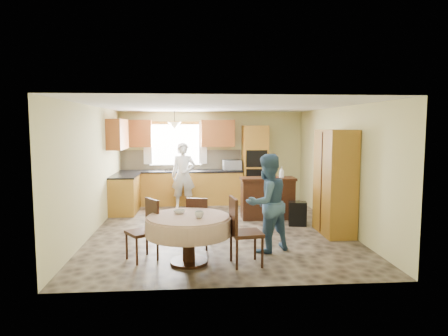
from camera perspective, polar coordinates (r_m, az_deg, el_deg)
name	(u,v)px	position (r m, az deg, el deg)	size (l,w,h in m)	color
floor	(219,229)	(8.29, -0.65, -8.70)	(5.00, 6.00, 0.01)	#71624F
ceiling	(219,106)	(8.03, -0.68, 8.83)	(5.00, 6.00, 0.01)	white
wall_back	(212,157)	(11.05, -1.72, 1.56)	(5.00, 0.02, 2.50)	#CAC482
wall_front	(235,193)	(5.10, 1.62, -3.63)	(5.00, 0.02, 2.50)	#CAC482
wall_left	(93,170)	(8.28, -18.19, -0.22)	(0.02, 6.00, 2.50)	#CAC482
wall_right	(340,168)	(8.61, 16.18, 0.07)	(0.02, 6.00, 2.50)	#CAC482
window	(176,145)	(11.00, -6.94, 3.33)	(1.40, 0.03, 1.10)	white
curtain_left	(148,143)	(11.01, -10.86, 3.53)	(0.22, 0.02, 1.15)	white
curtain_right	(203,143)	(10.95, -3.02, 3.61)	(0.22, 0.02, 1.15)	white
base_cab_back	(181,188)	(10.84, -6.13, -2.87)	(3.30, 0.60, 0.88)	gold
counter_back	(181,171)	(10.78, -6.15, -0.45)	(3.30, 0.64, 0.04)	black
base_cab_left	(125,194)	(10.08, -13.97, -3.68)	(0.60, 1.20, 0.88)	gold
counter_left	(124,176)	(10.02, -14.04, -1.08)	(0.64, 1.20, 0.04)	black
backsplash	(181,160)	(11.04, -6.13, 1.16)	(3.30, 0.02, 0.55)	tan
wall_cab_left	(136,133)	(10.94, -12.51, 4.84)	(0.85, 0.33, 0.72)	#C86C32
wall_cab_right	(218,133)	(10.86, -0.89, 4.98)	(0.90, 0.33, 0.72)	#C86C32
wall_cab_side	(118,134)	(9.97, -14.96, 4.68)	(0.33, 1.20, 0.72)	#C86C32
oven_tower	(255,165)	(10.88, 4.43, 0.47)	(0.66, 0.62, 2.12)	gold
oven_upper	(257,159)	(10.55, 4.70, 1.34)	(0.56, 0.01, 0.45)	black
oven_lower	(257,177)	(10.60, 4.68, -1.36)	(0.56, 0.01, 0.45)	black
pendant	(175,126)	(10.51, -7.08, 6.04)	(0.36, 0.36, 0.18)	beige
sideboard	(267,199)	(9.17, 6.23, -4.47)	(1.24, 0.51, 0.88)	#3D1C10
space_heater	(297,214)	(8.66, 10.44, -6.43)	(0.37, 0.26, 0.51)	black
cupboard	(335,182)	(8.06, 15.55, -1.96)	(0.53, 1.07, 2.04)	gold
dining_table	(189,226)	(6.18, -5.08, -8.31)	(1.31, 1.31, 0.74)	#3D1C10
chair_left	(146,226)	(6.48, -11.06, -8.18)	(0.57, 0.57, 0.96)	#3D1C10
chair_back	(198,220)	(6.92, -3.67, -7.45)	(0.48, 0.48, 0.90)	#3D1C10
chair_right	(241,228)	(6.09, 2.44, -8.53)	(0.51, 0.51, 1.05)	#3D1C10
framed_picture	(320,144)	(9.68, 13.59, 3.39)	(0.06, 0.64, 0.53)	#C78A3A
microwave	(232,165)	(10.76, 1.14, 0.41)	(0.49, 0.33, 0.27)	silver
person_sink	(183,176)	(10.26, -5.82, -1.08)	(0.62, 0.41, 1.69)	silver
person_dining	(267,203)	(6.74, 6.13, -4.98)	(0.80, 0.62, 1.65)	#3C5E83
bowl_sideboard	(252,179)	(9.04, 3.97, -1.59)	(0.23, 0.23, 0.06)	#B2B2B2
bottle_sideboard	(282,173)	(9.15, 8.24, -0.75)	(0.12, 0.12, 0.31)	silver
cup_table	(199,215)	(5.97, -3.56, -6.66)	(0.13, 0.13, 0.10)	#B2B2B2
bowl_table	(179,212)	(6.31, -6.43, -6.23)	(0.18, 0.18, 0.06)	#B2B2B2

